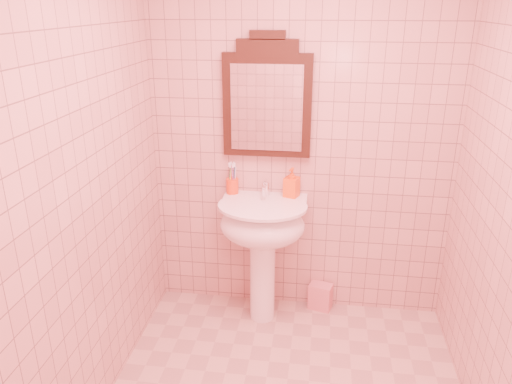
# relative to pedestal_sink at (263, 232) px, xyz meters

# --- Properties ---
(back_wall) EXTENTS (2.00, 0.02, 2.50)m
(back_wall) POSITION_rel_pedestal_sink_xyz_m (0.23, 0.23, 0.59)
(back_wall) COLOR #D19C92
(back_wall) RESTS_ON floor
(pedestal_sink) EXTENTS (0.58, 0.58, 0.86)m
(pedestal_sink) POSITION_rel_pedestal_sink_xyz_m (0.00, 0.00, 0.00)
(pedestal_sink) COLOR white
(pedestal_sink) RESTS_ON floor
(faucet) EXTENTS (0.04, 0.16, 0.11)m
(faucet) POSITION_rel_pedestal_sink_xyz_m (0.00, 0.14, 0.26)
(faucet) COLOR white
(faucet) RESTS_ON pedestal_sink
(mirror) EXTENTS (0.57, 0.06, 0.80)m
(mirror) POSITION_rel_pedestal_sink_xyz_m (-0.00, 0.20, 0.84)
(mirror) COLOR black
(mirror) RESTS_ON back_wall
(toothbrush_cup) EXTENTS (0.08, 0.08, 0.19)m
(toothbrush_cup) POSITION_rel_pedestal_sink_xyz_m (-0.23, 0.17, 0.26)
(toothbrush_cup) COLOR red
(toothbrush_cup) RESTS_ON pedestal_sink
(soap_dispenser) EXTENTS (0.11, 0.12, 0.20)m
(soap_dispenser) POSITION_rel_pedestal_sink_xyz_m (0.17, 0.16, 0.30)
(soap_dispenser) COLOR #E85113
(soap_dispenser) RESTS_ON pedestal_sink
(towel) EXTENTS (0.18, 0.14, 0.19)m
(towel) POSITION_rel_pedestal_sink_xyz_m (0.40, 0.17, -0.57)
(towel) COLOR #CD7984
(towel) RESTS_ON floor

